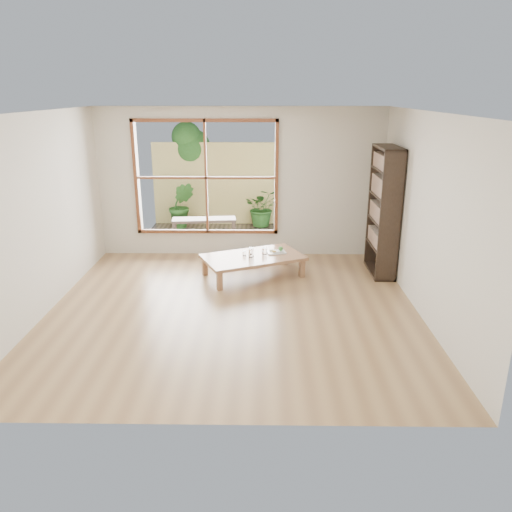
{
  "coord_description": "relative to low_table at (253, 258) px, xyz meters",
  "views": [
    {
      "loc": [
        0.41,
        -6.25,
        2.84
      ],
      "look_at": [
        0.3,
        0.65,
        0.55
      ],
      "focal_mm": 35.0,
      "sensor_mm": 36.0,
      "label": 1
    }
  ],
  "objects": [
    {
      "name": "ground",
      "position": [
        -0.24,
        -1.29,
        -0.3
      ],
      "size": [
        5.0,
        5.0,
        0.0
      ],
      "primitive_type": "plane",
      "color": "tan",
      "rests_on": "ground"
    },
    {
      "name": "glass_short",
      "position": [
        -0.03,
        0.13,
        0.09
      ],
      "size": [
        0.08,
        0.08,
        0.1
      ],
      "primitive_type": "cylinder",
      "color": "silver",
      "rests_on": "low_table"
    },
    {
      "name": "shrub_right",
      "position": [
        0.14,
        3.06,
        0.14
      ],
      "size": [
        0.82,
        0.73,
        0.83
      ],
      "primitive_type": "imported",
      "rotation": [
        0.0,
        0.0,
        0.11
      ],
      "color": "#255B21",
      "rests_on": "deck"
    },
    {
      "name": "low_table",
      "position": [
        0.0,
        0.0,
        0.0
      ],
      "size": [
        1.77,
        1.43,
        0.34
      ],
      "rotation": [
        0.0,
        0.0,
        0.42
      ],
      "color": "#9A6A4A",
      "rests_on": "ground"
    },
    {
      "name": "bookshelf",
      "position": [
        2.07,
        0.21,
        0.72
      ],
      "size": [
        0.33,
        0.92,
        2.04
      ],
      "primitive_type": "cube",
      "color": "#31241B",
      "rests_on": "ground"
    },
    {
      "name": "glass_mid",
      "position": [
        0.18,
        0.09,
        0.09
      ],
      "size": [
        0.07,
        0.07,
        0.11
      ],
      "primitive_type": "cylinder",
      "color": "silver",
      "rests_on": "low_table"
    },
    {
      "name": "glass_small",
      "position": [
        -0.14,
        0.02,
        0.08
      ],
      "size": [
        0.06,
        0.06,
        0.07
      ],
      "primitive_type": "cylinder",
      "color": "silver",
      "rests_on": "low_table"
    },
    {
      "name": "food_tray",
      "position": [
        0.39,
        0.18,
        0.06
      ],
      "size": [
        0.34,
        0.27,
        0.09
      ],
      "rotation": [
        0.0,
        0.0,
        0.22
      ],
      "color": "white",
      "rests_on": "low_table"
    },
    {
      "name": "garden_tree",
      "position": [
        -1.52,
        3.57,
        1.33
      ],
      "size": [
        1.04,
        0.85,
        2.22
      ],
      "color": "#4C3D2D",
      "rests_on": "ground"
    },
    {
      "name": "deck",
      "position": [
        -0.84,
        2.27,
        -0.3
      ],
      "size": [
        2.8,
        2.0,
        0.05
      ],
      "primitive_type": "cube",
      "color": "#3C332C",
      "rests_on": "ground"
    },
    {
      "name": "glass_tall",
      "position": [
        -0.03,
        -0.06,
        0.11
      ],
      "size": [
        0.08,
        0.08,
        0.14
      ],
      "primitive_type": "cylinder",
      "color": "silver",
      "rests_on": "low_table"
    },
    {
      "name": "floor_cushion",
      "position": [
        -0.2,
        0.69,
        -0.26
      ],
      "size": [
        0.59,
        0.59,
        0.08
      ],
      "primitive_type": "cube",
      "rotation": [
        0.0,
        0.0,
        -0.04
      ],
      "color": "white",
      "rests_on": "ground"
    },
    {
      "name": "garden_bench",
      "position": [
        -1.02,
        2.1,
        0.07
      ],
      "size": [
        1.29,
        0.5,
        0.4
      ],
      "rotation": [
        0.0,
        0.0,
        0.11
      ],
      "color": "#31241B",
      "rests_on": "deck"
    },
    {
      "name": "shrub_left",
      "position": [
        -1.59,
        2.87,
        0.22
      ],
      "size": [
        0.56,
        0.46,
        0.99
      ],
      "primitive_type": "imported",
      "rotation": [
        0.0,
        0.0,
        0.05
      ],
      "color": "#255B21",
      "rests_on": "deck"
    },
    {
      "name": "bamboo_fence",
      "position": [
        -0.84,
        3.27,
        0.6
      ],
      "size": [
        2.8,
        0.06,
        1.8
      ],
      "primitive_type": "cube",
      "color": "#DCCB70",
      "rests_on": "ground"
    }
  ]
}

